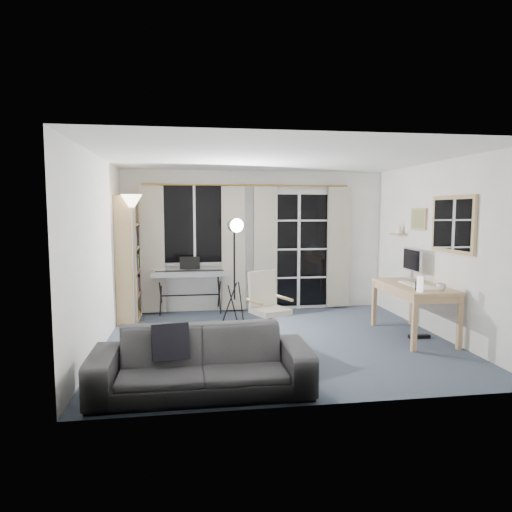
{
  "coord_description": "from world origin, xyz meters",
  "views": [
    {
      "loc": [
        -1.16,
        -5.79,
        1.74
      ],
      "look_at": [
        -0.24,
        0.35,
        1.11
      ],
      "focal_mm": 32.0,
      "sensor_mm": 36.0,
      "label": 1
    }
  ],
  "objects_px": {
    "studio_light": "(235,238)",
    "keyboard_piano": "(190,274)",
    "bookshelf": "(127,261)",
    "monitor": "(412,261)",
    "mug": "(441,286)",
    "sofa": "(202,351)",
    "office_chair": "(266,301)",
    "torchiere_lamp": "(132,221)",
    "desk": "(414,291)"
  },
  "relations": [
    {
      "from": "studio_light",
      "to": "keyboard_piano",
      "type": "bearing_deg",
      "value": 119.77
    },
    {
      "from": "bookshelf",
      "to": "monitor",
      "type": "distance_m",
      "value": 4.37
    },
    {
      "from": "mug",
      "to": "sofa",
      "type": "relative_size",
      "value": 0.06
    },
    {
      "from": "monitor",
      "to": "office_chair",
      "type": "bearing_deg",
      "value": -167.53
    },
    {
      "from": "torchiere_lamp",
      "to": "mug",
      "type": "height_order",
      "value": "torchiere_lamp"
    },
    {
      "from": "bookshelf",
      "to": "keyboard_piano",
      "type": "relative_size",
      "value": 1.57
    },
    {
      "from": "torchiere_lamp",
      "to": "mug",
      "type": "distance_m",
      "value": 4.37
    },
    {
      "from": "keyboard_piano",
      "to": "sofa",
      "type": "bearing_deg",
      "value": -88.56
    },
    {
      "from": "studio_light",
      "to": "sofa",
      "type": "bearing_deg",
      "value": -117.15
    },
    {
      "from": "monitor",
      "to": "bookshelf",
      "type": "bearing_deg",
      "value": 165.15
    },
    {
      "from": "torchiere_lamp",
      "to": "studio_light",
      "type": "height_order",
      "value": "torchiere_lamp"
    },
    {
      "from": "studio_light",
      "to": "monitor",
      "type": "distance_m",
      "value": 2.62
    },
    {
      "from": "desk",
      "to": "sofa",
      "type": "xyz_separation_m",
      "value": [
        -2.93,
        -1.51,
        -0.23
      ]
    },
    {
      "from": "desk",
      "to": "sofa",
      "type": "distance_m",
      "value": 3.3
    },
    {
      "from": "keyboard_piano",
      "to": "mug",
      "type": "relative_size",
      "value": 10.48
    },
    {
      "from": "keyboard_piano",
      "to": "sofa",
      "type": "relative_size",
      "value": 0.6
    },
    {
      "from": "desk",
      "to": "mug",
      "type": "xyz_separation_m",
      "value": [
        0.1,
        -0.5,
        0.15
      ]
    },
    {
      "from": "bookshelf",
      "to": "keyboard_piano",
      "type": "bearing_deg",
      "value": 4.77
    },
    {
      "from": "studio_light",
      "to": "sofa",
      "type": "distance_m",
      "value": 2.77
    },
    {
      "from": "office_chair",
      "to": "monitor",
      "type": "distance_m",
      "value": 2.34
    },
    {
      "from": "studio_light",
      "to": "office_chair",
      "type": "xyz_separation_m",
      "value": [
        0.29,
        -1.04,
        -0.77
      ]
    },
    {
      "from": "studio_light",
      "to": "monitor",
      "type": "height_order",
      "value": "studio_light"
    },
    {
      "from": "desk",
      "to": "monitor",
      "type": "bearing_deg",
      "value": 67.47
    },
    {
      "from": "keyboard_piano",
      "to": "studio_light",
      "type": "distance_m",
      "value": 1.17
    },
    {
      "from": "office_chair",
      "to": "mug",
      "type": "xyz_separation_m",
      "value": [
        2.15,
        -0.5,
        0.23
      ]
    },
    {
      "from": "keyboard_piano",
      "to": "office_chair",
      "type": "distance_m",
      "value": 1.99
    },
    {
      "from": "bookshelf",
      "to": "mug",
      "type": "relative_size",
      "value": 16.48
    },
    {
      "from": "monitor",
      "to": "sofa",
      "type": "relative_size",
      "value": 0.25
    },
    {
      "from": "bookshelf",
      "to": "mug",
      "type": "xyz_separation_m",
      "value": [
        4.1,
        -2.15,
        -0.14
      ]
    },
    {
      "from": "desk",
      "to": "studio_light",
      "type": "bearing_deg",
      "value": 157.25
    },
    {
      "from": "keyboard_piano",
      "to": "studio_light",
      "type": "height_order",
      "value": "studio_light"
    },
    {
      "from": "desk",
      "to": "monitor",
      "type": "xyz_separation_m",
      "value": [
        0.2,
        0.45,
        0.36
      ]
    },
    {
      "from": "desk",
      "to": "sofa",
      "type": "bearing_deg",
      "value": -151.69
    },
    {
      "from": "torchiere_lamp",
      "to": "monitor",
      "type": "distance_m",
      "value": 4.15
    },
    {
      "from": "mug",
      "to": "sofa",
      "type": "distance_m",
      "value": 3.21
    },
    {
      "from": "desk",
      "to": "bookshelf",
      "type": "bearing_deg",
      "value": 158.69
    },
    {
      "from": "torchiere_lamp",
      "to": "desk",
      "type": "distance_m",
      "value": 4.14
    },
    {
      "from": "torchiere_lamp",
      "to": "monitor",
      "type": "xyz_separation_m",
      "value": [
        4.05,
        -0.73,
        -0.58
      ]
    },
    {
      "from": "monitor",
      "to": "mug",
      "type": "distance_m",
      "value": 0.98
    },
    {
      "from": "bookshelf",
      "to": "mug",
      "type": "distance_m",
      "value": 4.63
    },
    {
      "from": "torchiere_lamp",
      "to": "monitor",
      "type": "height_order",
      "value": "torchiere_lamp"
    },
    {
      "from": "office_chair",
      "to": "torchiere_lamp",
      "type": "bearing_deg",
      "value": 123.11
    },
    {
      "from": "studio_light",
      "to": "desk",
      "type": "distance_m",
      "value": 2.65
    },
    {
      "from": "bookshelf",
      "to": "studio_light",
      "type": "xyz_separation_m",
      "value": [
        1.66,
        -0.62,
        0.4
      ]
    },
    {
      "from": "sofa",
      "to": "keyboard_piano",
      "type": "bearing_deg",
      "value": 91.8
    },
    {
      "from": "torchiere_lamp",
      "to": "sofa",
      "type": "distance_m",
      "value": 3.07
    },
    {
      "from": "torchiere_lamp",
      "to": "office_chair",
      "type": "relative_size",
      "value": 2.07
    },
    {
      "from": "office_chair",
      "to": "desk",
      "type": "xyz_separation_m",
      "value": [
        2.05,
        0.0,
        0.08
      ]
    },
    {
      "from": "torchiere_lamp",
      "to": "office_chair",
      "type": "height_order",
      "value": "torchiere_lamp"
    },
    {
      "from": "keyboard_piano",
      "to": "desk",
      "type": "xyz_separation_m",
      "value": [
        3.02,
        -1.74,
        -0.05
      ]
    }
  ]
}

